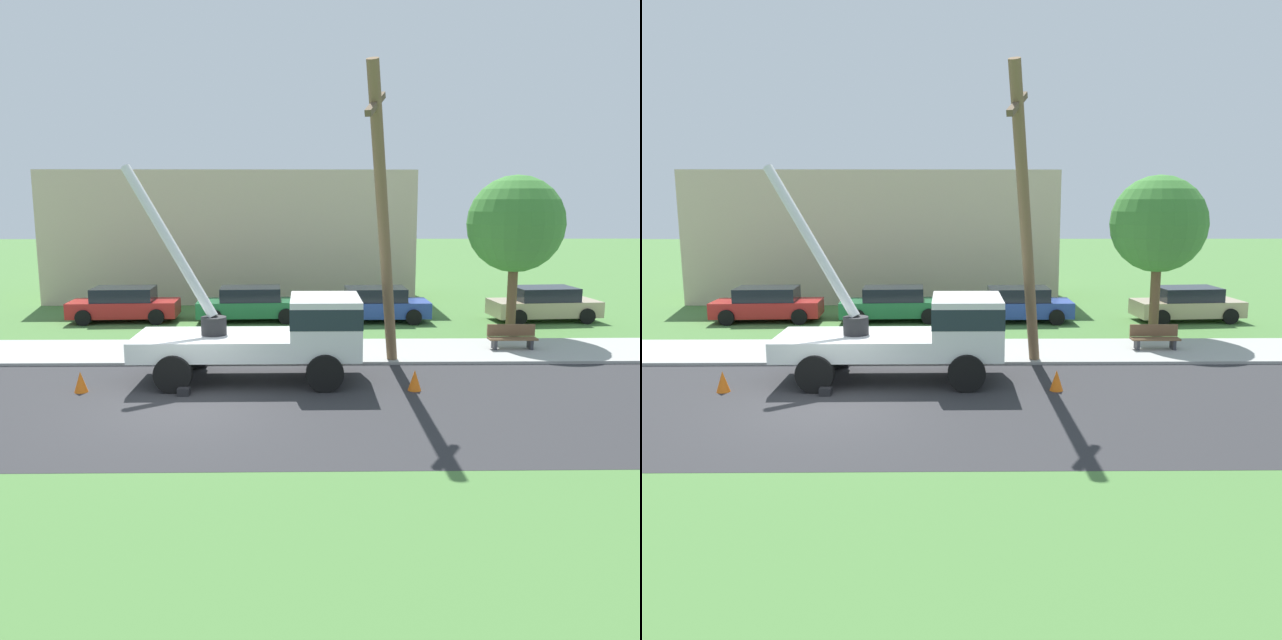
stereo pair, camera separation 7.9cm
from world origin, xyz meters
TOP-DOWN VIEW (x-y plane):
  - ground_plane at (0.00, 12.00)m, footprint 120.00×120.00m
  - road_asphalt at (0.00, 0.00)m, footprint 80.00×7.95m
  - sidewalk_strip at (0.00, 5.68)m, footprint 80.00×3.41m
  - utility_truck at (2.14, 2.39)m, footprint 6.78×3.20m
  - leaning_utility_pole at (5.05, 2.77)m, footprint 1.46×3.85m
  - traffic_cone_ahead at (5.78, 1.25)m, footprint 0.36×0.36m
  - traffic_cone_behind at (-3.01, 1.24)m, footprint 0.36×0.36m
  - parked_sedan_red at (-4.72, 11.56)m, footprint 4.49×2.17m
  - parked_sedan_green at (0.54, 11.58)m, footprint 4.50×2.19m
  - parked_sedan_blue at (5.74, 11.37)m, footprint 4.45×2.10m
  - parked_sedan_tan at (12.81, 11.40)m, footprint 4.55×2.29m
  - park_bench at (9.74, 5.75)m, footprint 1.60×0.45m
  - roadside_tree_near at (10.53, 8.50)m, footprint 3.52×3.52m
  - lowrise_building_backdrop at (-0.90, 18.70)m, footprint 18.00×6.00m

SIDE VIEW (x-z plane):
  - ground_plane at x=0.00m, z-range 0.00..0.00m
  - road_asphalt at x=0.00m, z-range 0.00..0.01m
  - sidewalk_strip at x=0.00m, z-range 0.00..0.10m
  - traffic_cone_ahead at x=5.78m, z-range 0.00..0.56m
  - traffic_cone_behind at x=-3.01m, z-range 0.00..0.56m
  - park_bench at x=9.74m, z-range 0.01..0.91m
  - parked_sedan_red at x=-4.72m, z-range 0.00..1.42m
  - parked_sedan_green at x=0.54m, z-range 0.00..1.42m
  - parked_sedan_blue at x=5.74m, z-range 0.00..1.42m
  - parked_sedan_tan at x=12.81m, z-range 0.00..1.42m
  - utility_truck at x=2.14m, z-range -1.58..4.40m
  - lowrise_building_backdrop at x=-0.90m, z-range 0.00..6.40m
  - roadside_tree_near at x=10.53m, z-range 1.16..7.05m
  - leaning_utility_pole at x=5.05m, z-range 0.09..8.56m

